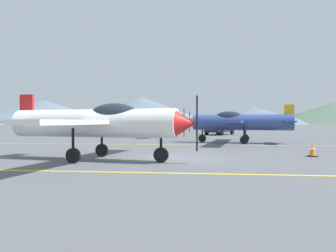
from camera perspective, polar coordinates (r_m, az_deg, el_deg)
name	(u,v)px	position (r m, az deg, el deg)	size (l,w,h in m)	color
ground_plane	(173,158)	(13.43, 0.99, -5.80)	(400.00, 400.00, 0.00)	#54565B
apron_line_near	(162,173)	(9.61, -1.09, -8.44)	(80.00, 0.16, 0.01)	yellow
apron_line_far	(184,145)	(20.86, 2.82, -3.40)	(80.00, 0.16, 0.01)	yellow
airplane_near	(100,122)	(12.94, -12.12, 0.67)	(7.88, 9.02, 2.70)	white
airplane_mid	(238,122)	(23.23, 12.36, 0.76)	(7.88, 9.02, 2.70)	#33478C
airplane_far	(152,122)	(32.30, -2.96, 0.81)	(7.89, 8.98, 2.70)	silver
car_sedan	(220,127)	(36.67, 9.22, -0.25)	(3.62, 4.64, 1.62)	black
traffic_cone_front	(312,150)	(15.37, 24.47, -3.95)	(0.36, 0.36, 0.59)	black
hill_left	(43,112)	(151.74, -21.43, 2.30)	(72.38, 72.38, 10.91)	slate
hill_centerleft	(141,110)	(160.85, -4.94, 2.79)	(75.06, 75.06, 13.83)	slate
hill_centerright	(252,116)	(157.00, 14.88, 1.81)	(58.98, 58.98, 8.35)	slate
hill_right	(336,113)	(173.40, 27.88, 2.07)	(69.94, 69.94, 10.88)	#4C6651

